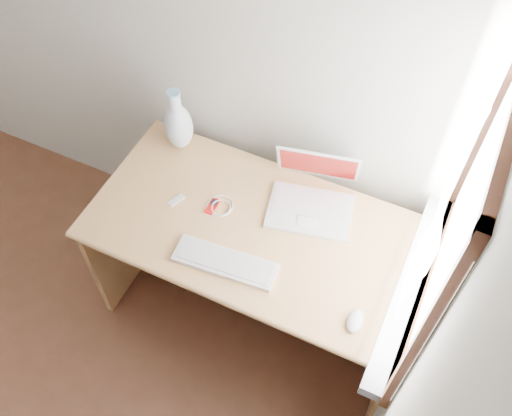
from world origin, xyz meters
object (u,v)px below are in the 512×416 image
at_px(laptop, 315,197).
at_px(desk, 267,241).
at_px(external_keyboard, 225,262).
at_px(vase, 178,125).

bearing_deg(laptop, desk, -154.20).
xyz_separation_m(external_keyboard, vase, (-0.48, 0.49, 0.13)).
xyz_separation_m(desk, external_keyboard, (-0.05, -0.30, 0.23)).
xyz_separation_m(desk, vase, (-0.53, 0.18, 0.36)).
bearing_deg(desk, laptop, 38.20).
relative_size(laptop, external_keyboard, 0.93).
bearing_deg(vase, external_keyboard, -45.34).
relative_size(desk, external_keyboard, 3.34).
bearing_deg(desk, external_keyboard, -99.54).
bearing_deg(external_keyboard, laptop, 58.46).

